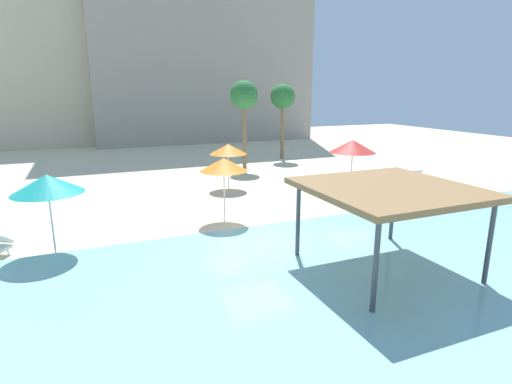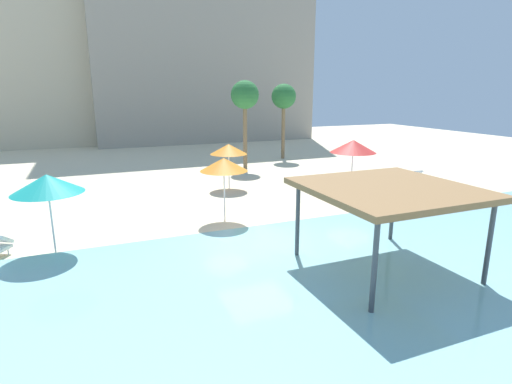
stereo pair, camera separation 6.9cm
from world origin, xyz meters
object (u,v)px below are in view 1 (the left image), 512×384
Objects in this scene: shade_pavilion at (389,191)px; lounge_chair_4 at (421,179)px; palm_tree_0 at (244,97)px; palm_tree_1 at (283,98)px; beach_umbrella_red_1 at (353,146)px; lounge_chair_2 at (414,193)px; beach_umbrella_orange_0 at (224,165)px; beach_umbrella_orange_2 at (228,149)px; beach_umbrella_teal_4 at (47,184)px.

lounge_chair_4 is (9.76, 8.49, -2.14)m from shade_pavilion.
palm_tree_0 is (-7.66, 8.59, 4.55)m from lounge_chair_4.
palm_tree_0 is at bearing -147.14° from palm_tree_1.
beach_umbrella_red_1 is 1.47× the size of lounge_chair_4.
beach_umbrella_red_1 is (4.34, 7.80, 0.12)m from shade_pavilion.
beach_umbrella_orange_0 is at bearing -62.11° from lounge_chair_2.
beach_umbrella_orange_2 is (2.04, 5.37, -0.18)m from beach_umbrella_orange_0.
shade_pavilion reaches higher than lounge_chair_2.
shade_pavilion is at bearing -107.82° from palm_tree_1.
shade_pavilion is at bearing -119.07° from beach_umbrella_red_1.
beach_umbrella_teal_4 is at bearing -70.34° from lounge_chair_4.
lounge_chair_2 is 3.87m from lounge_chair_4.
beach_umbrella_teal_4 is 19.46m from lounge_chair_4.
beach_umbrella_orange_2 is at bearing 37.68° from beach_umbrella_teal_4.
beach_umbrella_orange_2 is at bearing -96.30° from lounge_chair_2.
beach_umbrella_orange_0 is 0.46× the size of palm_tree_1.
beach_umbrella_orange_0 is 16.41m from palm_tree_1.
shade_pavilion reaches higher than beach_umbrella_orange_2.
lounge_chair_2 is 14.59m from palm_tree_1.
lounge_chair_4 is 0.33× the size of palm_tree_0.
lounge_chair_4 is at bearing -17.70° from beach_umbrella_orange_2.
lounge_chair_2 is (2.51, -1.86, -2.26)m from beach_umbrella_red_1.
lounge_chair_4 is at bearing 162.50° from lounge_chair_2.
lounge_chair_2 is at bearing -36.48° from beach_umbrella_red_1.
beach_umbrella_orange_0 is at bearing -170.00° from beach_umbrella_red_1.
beach_umbrella_red_1 is 5.92m from lounge_chair_4.
shade_pavilion is 2.32× the size of lounge_chair_4.
beach_umbrella_orange_0 is at bearing 114.10° from shade_pavilion.
lounge_chair_2 is 12.94m from palm_tree_0.
palm_tree_1 is (15.71, 14.49, 2.34)m from beach_umbrella_teal_4.
lounge_chair_2 is at bearing 40.95° from shade_pavilion.
beach_umbrella_teal_4 is 16.33m from lounge_chair_2.
beach_umbrella_red_1 is 3.86m from lounge_chair_2.
beach_umbrella_teal_4 reaches higher than beach_umbrella_orange_2.
beach_umbrella_orange_0 reaches higher than beach_umbrella_orange_2.
palm_tree_1 reaches higher than shade_pavilion.
palm_tree_0 reaches higher than lounge_chair_2.
beach_umbrella_orange_2 is 0.42× the size of palm_tree_0.
palm_tree_1 is at bearing 72.18° from shade_pavilion.
lounge_chair_2 is (16.19, 0.59, -2.05)m from beach_umbrella_teal_4.
beach_umbrella_teal_4 is at bearing -142.32° from beach_umbrella_orange_2.
beach_umbrella_teal_4 is (-6.42, -1.17, 0.01)m from beach_umbrella_orange_0.
beach_umbrella_orange_2 is at bearing -97.37° from lounge_chair_4.
beach_umbrella_teal_4 is at bearing -137.32° from palm_tree_1.
palm_tree_1 is at bearing 42.68° from beach_umbrella_teal_4.
lounge_chair_2 is 0.98× the size of lounge_chair_4.
beach_umbrella_teal_4 reaches higher than beach_umbrella_orange_0.
beach_umbrella_red_1 is 0.50× the size of palm_tree_1.
beach_umbrella_orange_2 is (-0.88, 11.89, -0.28)m from shade_pavilion.
beach_umbrella_orange_0 is 11.96m from palm_tree_0.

